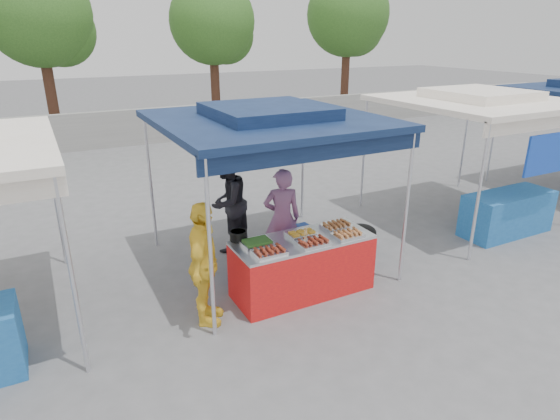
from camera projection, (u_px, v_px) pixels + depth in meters
name	position (u px, v px, depth m)	size (l,w,h in m)	color
ground_plane	(299.00, 288.00, 6.96)	(80.00, 80.00, 0.00)	slate
back_wall	(138.00, 127.00, 15.88)	(40.00, 0.25, 1.20)	gray
main_canopy	(268.00, 119.00, 6.93)	(3.20, 3.20, 2.57)	silver
neighbor_stall_right	(492.00, 144.00, 8.83)	(3.20, 3.20, 2.57)	silver
tree_1	(43.00, 18.00, 15.38)	(3.50, 3.44, 5.91)	#49291C
tree_2	(216.00, 25.00, 18.29)	(3.39, 3.31, 5.68)	#49291C
tree_3	(350.00, 18.00, 20.55)	(3.62, 3.58, 6.15)	#49291C
vendor_table	(302.00, 266.00, 6.73)	(2.00, 0.80, 0.85)	red
food_tray_fl	(269.00, 252.00, 6.11)	(0.42, 0.30, 0.07)	white
food_tray_fm	(313.00, 243.00, 6.38)	(0.42, 0.30, 0.07)	white
food_tray_fr	(348.00, 235.00, 6.63)	(0.42, 0.30, 0.07)	white
food_tray_bl	(257.00, 243.00, 6.37)	(0.42, 0.30, 0.07)	white
food_tray_bm	(302.00, 234.00, 6.67)	(0.42, 0.30, 0.07)	white
food_tray_br	(336.00, 226.00, 6.94)	(0.42, 0.30, 0.07)	white
cooking_pot	(238.00, 236.00, 6.51)	(0.24, 0.24, 0.14)	black
skewer_cup	(305.00, 243.00, 6.33)	(0.08, 0.08, 0.09)	silver
wok_burner	(361.00, 244.00, 7.35)	(0.46, 0.46, 0.78)	black
crate_left	(250.00, 270.00, 7.23)	(0.46, 0.32, 0.28)	#1643B7
crate_right	(296.00, 256.00, 7.62)	(0.54, 0.38, 0.33)	#1643B7
crate_stacked	(296.00, 238.00, 7.50)	(0.54, 0.37, 0.32)	#1643B7
vendor_woman	(282.00, 218.00, 7.42)	(0.59, 0.39, 1.63)	#9A6290
helper_man	(228.00, 202.00, 7.97)	(0.84, 0.66, 1.73)	black
customer_person	(204.00, 265.00, 5.88)	(0.97, 0.40, 1.66)	yellow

